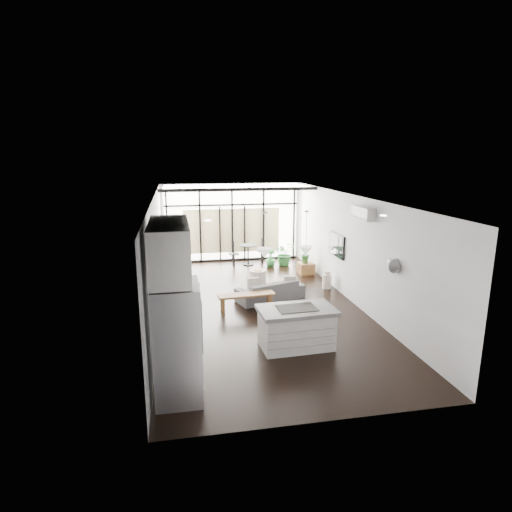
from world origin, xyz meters
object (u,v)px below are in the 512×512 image
object	(u,v)px
island	(296,328)
tv	(336,245)
console_bench	(246,303)
pouf	(258,276)
milk_can	(327,280)
fridge	(177,342)
sofa	(270,287)

from	to	relation	value
island	tv	distance (m)	4.22
island	console_bench	world-z (taller)	island
pouf	milk_can	xyz separation A→B (m)	(1.88, -0.90, 0.06)
island	tv	size ratio (longest dim) A/B	1.38
pouf	fridge	bearing A→B (deg)	-112.46
island	sofa	xyz separation A→B (m)	(0.11, 2.92, -0.06)
fridge	milk_can	size ratio (longest dim) A/B	3.63
pouf	sofa	bearing A→B (deg)	-88.97
sofa	milk_can	size ratio (longest dim) A/B	3.50
island	pouf	bearing A→B (deg)	86.08
console_bench	tv	distance (m)	3.30
sofa	tv	size ratio (longest dim) A/B	1.66
island	milk_can	distance (m)	4.10
sofa	fridge	bearing A→B (deg)	42.65
fridge	tv	bearing A→B (deg)	47.38
island	pouf	distance (m)	4.50
fridge	island	bearing A→B (deg)	30.77
fridge	milk_can	distance (m)	6.64
fridge	console_bench	xyz separation A→B (m)	(1.70, 3.58, -0.72)
tv	island	bearing A→B (deg)	-121.69
console_bench	pouf	bearing A→B (deg)	68.01
pouf	console_bench	bearing A→B (deg)	-107.71
sofa	tv	bearing A→B (deg)	178.56
sofa	milk_can	world-z (taller)	sofa
sofa	milk_can	xyz separation A→B (m)	(1.85, 0.68, -0.10)
sofa	milk_can	bearing A→B (deg)	-177.47
sofa	milk_can	distance (m)	1.97
pouf	island	bearing A→B (deg)	-91.07
island	milk_can	xyz separation A→B (m)	(1.96, 3.59, -0.15)
pouf	tv	world-z (taller)	tv
console_bench	sofa	bearing A→B (deg)	39.47
milk_can	sofa	bearing A→B (deg)	-159.84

